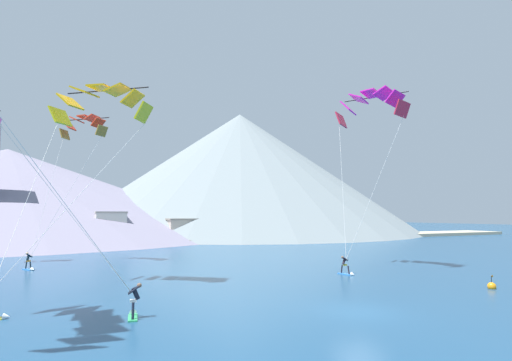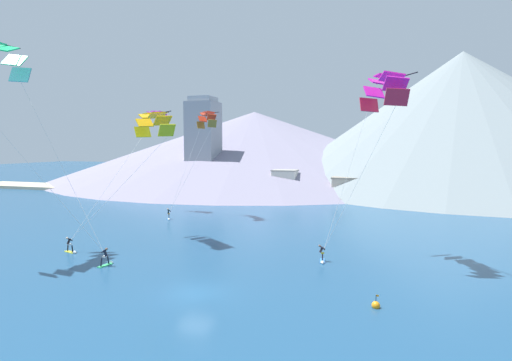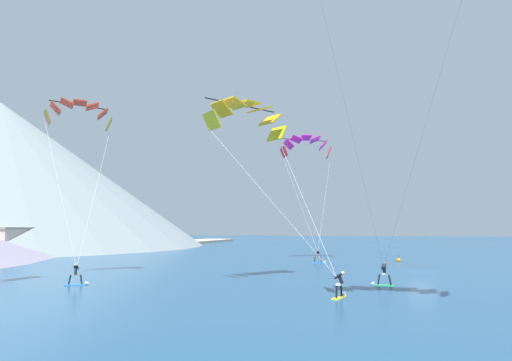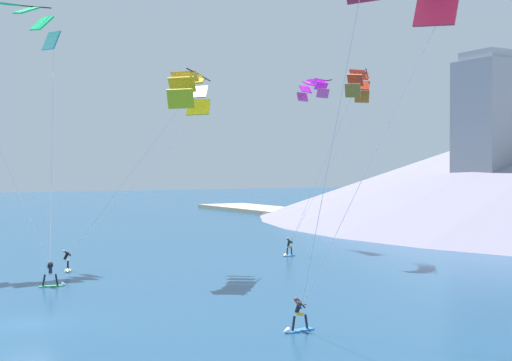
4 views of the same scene
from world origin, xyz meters
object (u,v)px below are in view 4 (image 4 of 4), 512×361
kitesurfer_near_lead (67,265)px  parafoil_kite_far_left (359,83)px  kitesurfer_far_left (288,251)px  parafoil_kite_near_lead (189,89)px  parafoil_kite_near_trail (6,19)px  kitesurfer_near_trail (54,278)px  kitesurfer_mid_center (296,322)px  parafoil_kite_distant_high_outer (313,87)px

kitesurfer_near_lead → parafoil_kite_far_left: (4.45, 23.63, 14.42)m
kitesurfer_far_left → parafoil_kite_near_lead: size_ratio=0.13×
parafoil_kite_far_left → parafoil_kite_near_trail: bearing=-109.9°
kitesurfer_near_trail → parafoil_kite_near_lead: 16.50m
kitesurfer_far_left → parafoil_kite_near_trail: bearing=-103.7°
kitesurfer_mid_center → parafoil_kite_near_lead: bearing=170.5°
parafoil_kite_near_lead → kitesurfer_near_lead: bearing=-123.8°
kitesurfer_near_trail → parafoil_kite_far_left: 29.89m
parafoil_kite_far_left → parafoil_kite_near_lead: bearing=-87.7°
kitesurfer_near_trail → kitesurfer_far_left: kitesurfer_near_trail is taller
kitesurfer_near_lead → kitesurfer_far_left: bearing=89.5°
parafoil_kite_near_trail → kitesurfer_far_left: bearing=76.3°
kitesurfer_far_left → parafoil_kite_distant_high_outer: 17.74m
kitesurfer_near_lead → kitesurfer_far_left: 19.23m
kitesurfer_near_lead → parafoil_kite_near_lead: (5.10, 7.62, 13.02)m
parafoil_kite_near_trail → parafoil_kite_distant_high_outer: (-0.57, 29.30, -3.59)m
kitesurfer_near_lead → parafoil_kite_near_trail: 19.84m
kitesurfer_mid_center → parafoil_kite_near_lead: 23.82m
kitesurfer_near_trail → kitesurfer_far_left: bearing=105.6°
kitesurfer_far_left → kitesurfer_near_lead: bearing=-90.5°
kitesurfer_near_trail → kitesurfer_far_left: size_ratio=1.04×
kitesurfer_mid_center → kitesurfer_near_trail: bearing=-159.7°
kitesurfer_mid_center → kitesurfer_far_left: 28.74m
kitesurfer_near_trail → parafoil_kite_far_left: parafoil_kite_far_left is taller
parafoil_kite_near_lead → parafoil_kite_near_trail: bearing=-133.5°
kitesurfer_far_left → parafoil_kite_far_left: size_ratio=0.12×
kitesurfer_mid_center → parafoil_kite_near_lead: (-19.66, 3.29, 13.05)m
parafoil_kite_near_lead → parafoil_kite_near_trail: parafoil_kite_near_trail is taller
parafoil_kite_distant_high_outer → kitesurfer_mid_center: bearing=-35.3°
kitesurfer_near_lead → parafoil_kite_near_lead: 15.92m
parafoil_kite_near_lead → kitesurfer_near_trail: bearing=-83.4°
kitesurfer_far_left → parafoil_kite_near_lead: (4.92, -11.61, 13.04)m
kitesurfer_far_left → parafoil_kite_near_lead: bearing=-67.0°
kitesurfer_near_trail → parafoil_kite_near_lead: bearing=96.6°
kitesurfer_near_lead → parafoil_kite_distant_high_outer: parafoil_kite_distant_high_outer is taller
parafoil_kite_far_left → parafoil_kite_distant_high_outer: bearing=167.2°
kitesurfer_near_lead → kitesurfer_mid_center: bearing=9.9°
kitesurfer_near_lead → kitesurfer_mid_center: 25.13m
kitesurfer_near_trail → parafoil_kite_distant_high_outer: 34.49m
kitesurfer_near_lead → parafoil_kite_distant_high_outer: (-5.87, 25.98, 15.23)m
kitesurfer_near_lead → parafoil_kite_far_left: bearing=79.3°
kitesurfer_near_trail → parafoil_kite_distant_high_outer: bearing=113.1°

